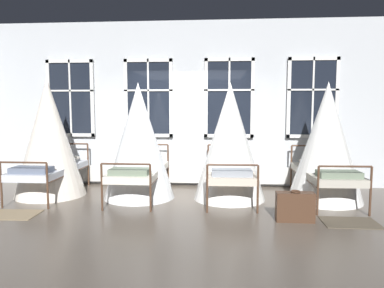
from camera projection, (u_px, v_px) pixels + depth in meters
ground at (182, 201)px, 6.54m from camera, size 17.21×17.21×0.00m
back_wall_with_windows at (189, 104)px, 7.79m from camera, size 9.61×0.10×3.55m
window_bank at (188, 135)px, 7.73m from camera, size 6.27×0.10×2.68m
cot_first at (49, 139)px, 6.87m from camera, size 1.33×1.91×2.26m
cot_second at (139, 143)px, 6.71m from camera, size 1.33×1.92×2.16m
cot_third at (230, 143)px, 6.62m from camera, size 1.33×1.93×2.16m
cot_fourth at (326, 144)px, 6.47m from camera, size 1.33×1.93×2.16m
rug_first at (12, 215)px, 5.68m from camera, size 0.82×0.59×0.01m
rug_fourth at (350, 223)px, 5.28m from camera, size 0.81×0.57×0.01m
suitcase_dark at (295, 207)px, 5.34m from camera, size 0.56×0.22×0.47m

